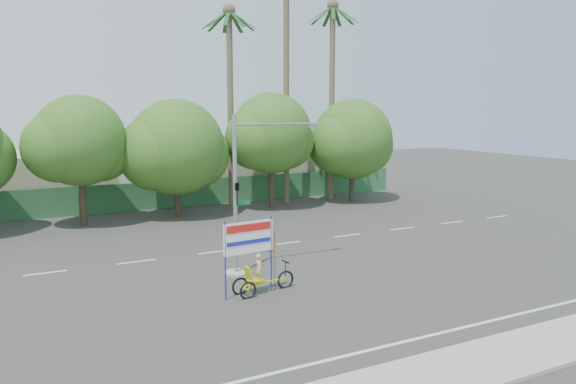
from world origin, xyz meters
name	(u,v)px	position (x,y,z in m)	size (l,w,h in m)	color
ground	(332,291)	(0.00, 0.00, 0.00)	(120.00, 120.00, 0.00)	#33302D
sidewalk_near	(473,366)	(0.00, -7.50, 0.06)	(50.00, 2.40, 0.12)	gray
fence	(177,194)	(0.00, 21.50, 1.00)	(38.00, 0.08, 2.00)	#336B3D
building_left	(23,181)	(-10.00, 26.00, 2.00)	(12.00, 8.00, 4.00)	#BDAF96
building_right	(252,171)	(8.00, 26.00, 1.80)	(14.00, 8.00, 3.60)	#BDAF96
tree_left	(79,144)	(-7.05, 18.00, 5.06)	(6.66, 5.60, 8.07)	#473828
tree_center	(175,150)	(-1.05, 18.00, 4.47)	(7.62, 6.40, 7.85)	#473828
tree_right	(271,136)	(5.95, 18.00, 5.24)	(6.90, 5.80, 8.36)	#473828
tree_far_right	(352,142)	(12.95, 18.00, 4.64)	(7.38, 6.20, 7.94)	#473828
palm_tall	(286,64)	(8.00, 19.50, 10.46)	(3.73, 3.79, 17.45)	#70604C
palm_mid	(332,80)	(12.00, 19.50, 9.40)	(3.73, 3.79, 15.45)	#70604C
palm_short	(230,85)	(3.50, 19.50, 8.86)	(3.73, 3.79, 14.45)	#70604C
traffic_signal	(242,208)	(-2.20, 3.98, 2.92)	(4.72, 1.10, 7.00)	gray
trike_billboard	(256,263)	(-2.84, 1.14, 1.25)	(3.15, 0.84, 3.10)	black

